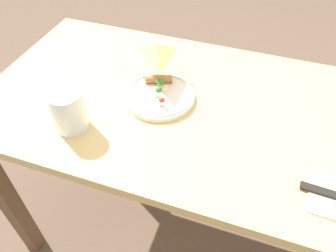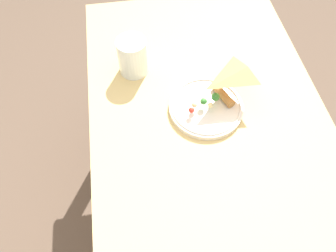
% 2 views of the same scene
% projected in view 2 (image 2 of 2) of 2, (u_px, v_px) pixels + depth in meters
% --- Properties ---
extents(ground_plane, '(6.00, 6.00, 0.00)m').
position_uv_depth(ground_plane, '(196.00, 221.00, 1.53)').
color(ground_plane, brown).
extents(dining_table, '(1.27, 0.68, 0.75)m').
position_uv_depth(dining_table, '(211.00, 157.00, 0.99)').
color(dining_table, '#DBB770').
rests_on(dining_table, ground_plane).
extents(plate_pizza, '(0.21, 0.21, 0.06)m').
position_uv_depth(plate_pizza, '(206.00, 106.00, 0.94)').
color(plate_pizza, silver).
rests_on(plate_pizza, dining_table).
extents(milk_glass, '(0.09, 0.09, 0.12)m').
position_uv_depth(milk_glass, '(133.00, 57.00, 0.99)').
color(milk_glass, white).
rests_on(milk_glass, dining_table).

